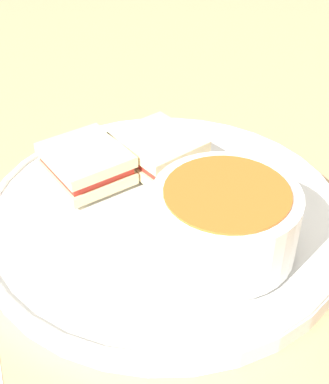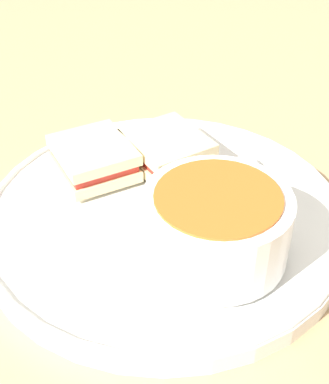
# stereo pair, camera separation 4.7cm
# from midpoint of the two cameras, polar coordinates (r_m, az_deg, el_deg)

# --- Properties ---
(ground_plane) EXTENTS (2.40, 2.40, 0.00)m
(ground_plane) POSITION_cam_midpoint_polar(r_m,az_deg,el_deg) (0.49, -2.73, -3.44)
(ground_plane) COLOR tan
(plate) EXTENTS (0.32, 0.32, 0.02)m
(plate) POSITION_cam_midpoint_polar(r_m,az_deg,el_deg) (0.48, -2.77, -2.47)
(plate) COLOR white
(plate) RESTS_ON ground_plane
(soup_bowl) EXTENTS (0.11, 0.11, 0.06)m
(soup_bowl) POSITION_cam_midpoint_polar(r_m,az_deg,el_deg) (0.41, 3.27, -3.14)
(soup_bowl) COLOR white
(soup_bowl) RESTS_ON plate
(spoon) EXTENTS (0.12, 0.07, 0.01)m
(spoon) POSITION_cam_midpoint_polar(r_m,az_deg,el_deg) (0.52, 5.54, 2.65)
(spoon) COLOR silver
(spoon) RESTS_ON plate
(sandwich_half_near) EXTENTS (0.09, 0.08, 0.03)m
(sandwich_half_near) POSITION_cam_midpoint_polar(r_m,az_deg,el_deg) (0.52, -3.23, 4.42)
(sandwich_half_near) COLOR beige
(sandwich_half_near) RESTS_ON plate
(sandwich_half_far) EXTENTS (0.08, 0.07, 0.03)m
(sandwich_half_far) POSITION_cam_midpoint_polar(r_m,az_deg,el_deg) (0.51, -10.96, 2.93)
(sandwich_half_far) COLOR beige
(sandwich_half_far) RESTS_ON plate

